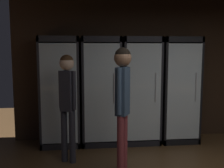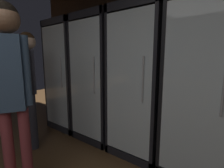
{
  "view_description": "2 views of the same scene",
  "coord_description": "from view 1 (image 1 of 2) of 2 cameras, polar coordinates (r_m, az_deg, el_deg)",
  "views": [
    {
      "loc": [
        -1.69,
        -2.05,
        1.7
      ],
      "look_at": [
        -1.21,
        2.44,
        1.13
      ],
      "focal_mm": 42.7,
      "sensor_mm": 36.0,
      "label": 1
    },
    {
      "loc": [
        0.3,
        0.82,
        1.29
      ],
      "look_at": [
        -1.07,
        2.66,
        0.92
      ],
      "focal_mm": 25.65,
      "sensor_mm": 36.0,
      "label": 2
    }
  ],
  "objects": [
    {
      "name": "cooler_left",
      "position": [
        4.85,
        -2.41,
        -1.66
      ],
      "size": [
        0.68,
        0.59,
        1.94
      ],
      "color": "black",
      "rests_on": "ground"
    },
    {
      "name": "shopper_far",
      "position": [
        3.51,
        2.27,
        -1.79
      ],
      "size": [
        0.23,
        0.28,
        1.74
      ],
      "color": "brown",
      "rests_on": "ground"
    },
    {
      "name": "shopper_near",
      "position": [
        4.02,
        -9.54,
        -2.12
      ],
      "size": [
        0.26,
        0.22,
        1.64
      ],
      "color": "#2D2D38",
      "rests_on": "ground"
    },
    {
      "name": "wall_back",
      "position": [
        5.36,
        12.34,
        3.82
      ],
      "size": [
        6.0,
        0.06,
        2.8
      ],
      "primitive_type": "cube",
      "color": "#382619",
      "rests_on": "ground"
    },
    {
      "name": "cooler_right",
      "position": [
        5.15,
        13.89,
        -1.39
      ],
      "size": [
        0.68,
        0.59,
        1.94
      ],
      "color": "black",
      "rests_on": "ground"
    },
    {
      "name": "cooler_center",
      "position": [
        4.95,
        5.98,
        -1.59
      ],
      "size": [
        0.68,
        0.59,
        1.94
      ],
      "color": "black",
      "rests_on": "ground"
    },
    {
      "name": "cooler_far_left",
      "position": [
        4.86,
        -10.96,
        -1.83
      ],
      "size": [
        0.68,
        0.59,
        1.94
      ],
      "color": "#2B2B30",
      "rests_on": "ground"
    }
  ]
}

